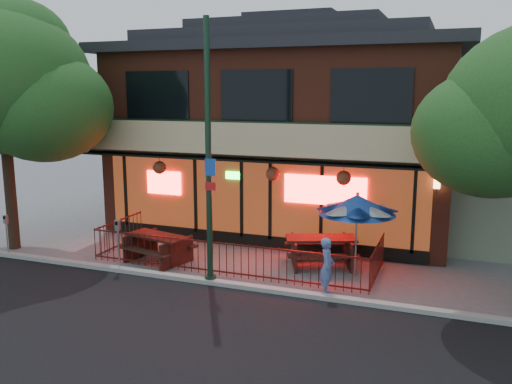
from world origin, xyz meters
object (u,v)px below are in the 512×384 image
Objects in this scene: parking_meter_far at (6,228)px; street_tree_left at (3,74)px; patio_umbrella at (357,205)px; picnic_table_right at (321,247)px; parking_meter_near at (118,236)px; picnic_table_left at (158,244)px; pedestrian at (327,267)px; street_light at (209,168)px.

street_tree_left is at bearing 117.82° from parking_meter_far.
patio_umbrella is at bearing 10.53° from parking_meter_far.
parking_meter_far is (-9.47, -2.53, 0.33)m from picnic_table_right.
street_tree_left reaches higher than parking_meter_near.
parking_meter_near is 4.08m from parking_meter_far.
pedestrian is at bearing -9.26° from picnic_table_left.
street_tree_left reaches higher than parking_meter_far.
parking_meter_far is (-4.08, -0.08, -0.11)m from parking_meter_near.
picnic_table_left is at bearing -172.33° from patio_umbrella.
picnic_table_left is (5.19, 0.31, -5.12)m from street_tree_left.
patio_umbrella is at bearing 27.76° from street_light.
picnic_table_right reaches higher than picnic_table_left.
picnic_table_left is at bearing 71.13° from pedestrian.
patio_umbrella is 2.17m from pedestrian.
parking_meter_near is at bearing 82.38° from pedestrian.
pedestrian is (3.18, 0.21, -2.40)m from street_light.
street_light is at bearing -152.24° from patio_umbrella.
picnic_table_right is 1.66× the size of parking_meter_near.
pedestrian is 6.11m from parking_meter_near.
parking_meter_far is (0.46, -0.87, -4.76)m from street_tree_left.
parking_meter_near reaches higher than picnic_table_right.
parking_meter_near is (-2.92, 0.00, -2.13)m from street_light.
picnic_table_right is at bearing 153.53° from patio_umbrella.
street_tree_left is at bearing -170.47° from picnic_table_right.
street_light reaches higher than picnic_table_right.
parking_meter_near is (4.54, -0.79, -4.65)m from street_tree_left.
pedestrian is at bearing 3.85° from street_light.
street_light is 4.64× the size of pedestrian.
picnic_table_left is at bearing 3.47° from street_tree_left.
street_light reaches higher than picnic_table_left.
street_tree_left is 4.86m from parking_meter_far.
street_tree_left is (-7.46, 0.79, 2.52)m from street_light.
parking_meter_far is at bearing -179.37° from street_light.
patio_umbrella is 1.81× the size of parking_meter_far.
parking_meter_far reaches higher than picnic_table_right.
picnic_table_left is at bearing 154.10° from street_light.
parking_meter_near is at bearing 1.12° from parking_meter_far.
picnic_table_right is at bearing 9.53° from street_tree_left.
picnic_table_right is 1.03× the size of patio_umbrella.
patio_umbrella is 1.61× the size of parking_meter_near.
parking_meter_near is at bearing -120.66° from picnic_table_left.
street_light is 3.09× the size of picnic_table_left.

